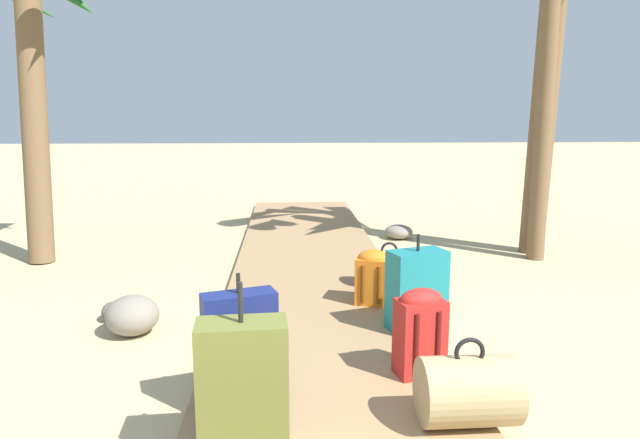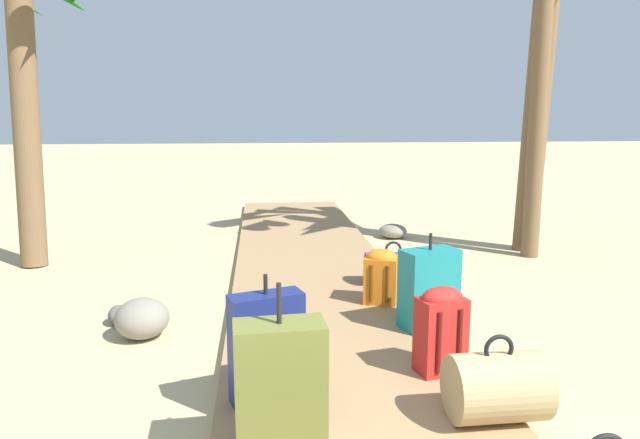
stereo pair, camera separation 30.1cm
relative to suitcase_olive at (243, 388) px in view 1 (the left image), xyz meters
name	(u,v)px [view 1 (the left image)]	position (x,y,z in m)	size (l,w,h in m)	color
ground_plane	(318,311)	(0.48, 2.20, -0.41)	(60.00, 60.00, 0.00)	tan
boardwalk	(313,276)	(0.48, 3.16, -0.37)	(1.67, 9.62, 0.08)	#9E7A51
suitcase_olive	(243,388)	(0.00, 0.00, 0.00)	(0.44, 0.25, 0.86)	olive
suitcase_teal	(417,290)	(1.20, 1.55, -0.03)	(0.48, 0.36, 0.74)	#197A7F
duffel_bag_purple	(389,268)	(1.20, 2.71, -0.18)	(0.56, 0.35, 0.42)	#6B2D84
backpack_red	(420,330)	(1.04, 0.78, -0.04)	(0.33, 0.26, 0.56)	red
suitcase_navy	(240,346)	(-0.06, 0.53, -0.02)	(0.45, 0.29, 0.75)	navy
backpack_orange	(373,275)	(0.96, 2.17, -0.08)	(0.34, 0.32, 0.47)	orange
duffel_bag_tan	(468,390)	(1.16, 0.19, -0.15)	(0.51, 0.38, 0.48)	tan
palm_tree_far_left	(23,14)	(-2.68, 4.24, 2.39)	(2.14, 2.22, 3.69)	brown
rock_left_mid	(112,311)	(-1.26, 2.08, -0.34)	(0.23, 0.16, 0.16)	#5B5651
rock_left_near	(132,315)	(-1.00, 1.76, -0.26)	(0.41, 0.41, 0.31)	gray
rock_right_mid	(399,232)	(1.76, 5.08, -0.32)	(0.38, 0.40, 0.20)	gray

